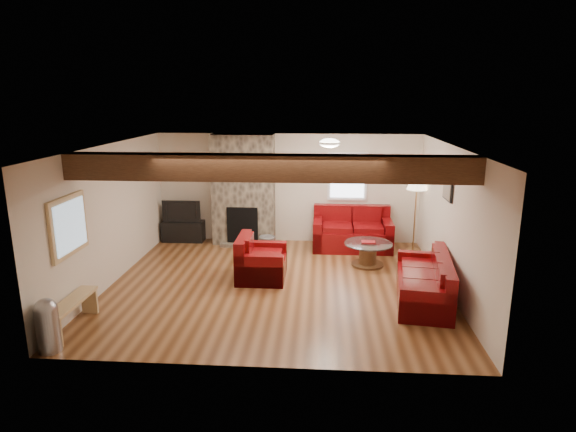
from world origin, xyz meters
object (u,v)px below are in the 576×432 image
Objects in this scene: loveseat at (352,229)px; tv_cabinet at (183,231)px; coffee_table at (368,254)px; armchair_red at (262,258)px; television at (182,211)px; sofa_three at (424,279)px; floor_lamp at (417,187)px.

tv_cabinet is at bearing 175.86° from loveseat.
loveseat is 1.15m from coffee_table.
tv_cabinet is (-2.13, 2.25, -0.16)m from armchair_red.
television is at bearing 161.47° from coffee_table.
armchair_red is at bearing -46.56° from television.
armchair_red is 3.11m from television.
television reaches higher than armchair_red.
sofa_three is at bearing -69.41° from loveseat.
television is (-4.93, 3.04, 0.36)m from sofa_three.
armchair_red is (-2.80, 0.80, 0.03)m from sofa_three.
armchair_red is 1.04× the size of coffee_table.
floor_lamp reaches higher than coffee_table.
coffee_table is at bearing -147.44° from sofa_three.
tv_cabinet is 0.57× the size of floor_lamp.
loveseat is (-1.02, 2.74, 0.08)m from sofa_three.
floor_lamp is (5.25, -0.38, 0.70)m from television.
coffee_table is at bearing -136.85° from floor_lamp.
sofa_three is 1.17× the size of floor_lamp.
sofa_three is 2.04× the size of tv_cabinet.
sofa_three is 2.21× the size of television.
loveseat is 1.80× the size of tv_cabinet.
sofa_three is 2.93m from loveseat.
tv_cabinet is at bearing 43.35° from armchair_red.
floor_lamp is (3.12, 1.87, 1.03)m from armchair_red.
floor_lamp is at bearing -3.25° from loveseat.
sofa_three is 1.14× the size of loveseat.
television is at bearing 175.86° from loveseat.
floor_lamp is at bearing 43.15° from coffee_table.
tv_cabinet is at bearing 0.00° from television.
loveseat is 1.03× the size of floor_lamp.
loveseat is 1.66m from floor_lamp.
television is (0.00, 0.00, 0.49)m from tv_cabinet.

